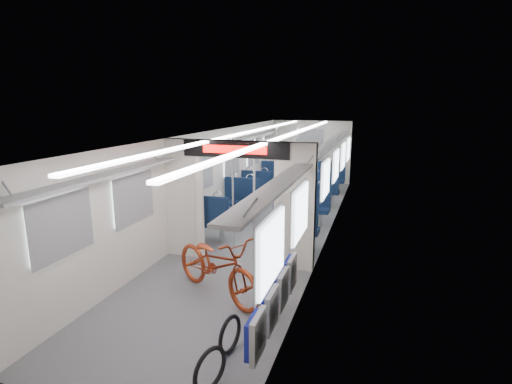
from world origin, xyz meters
TOP-DOWN VIEW (x-y plane):
  - carriage at (0.00, -0.27)m, footprint 12.00×12.02m
  - bicycle at (0.18, -3.44)m, footprint 2.06×1.61m
  - flip_bench at (1.35, -4.34)m, footprint 0.12×2.08m
  - bike_hoop_a at (0.93, -5.41)m, footprint 0.21×0.49m
  - bike_hoop_b at (0.89, -4.74)m, footprint 0.14×0.48m
  - bike_hoop_c at (1.12, -3.70)m, footprint 0.21×0.52m
  - seat_bay_near_left at (-0.93, -0.20)m, footprint 0.95×2.27m
  - seat_bay_near_right at (0.93, -0.19)m, footprint 0.91×2.08m
  - seat_bay_far_left at (-0.93, 3.21)m, footprint 0.92×2.13m
  - seat_bay_far_right at (0.93, 3.63)m, footprint 0.93×2.14m
  - stanchion_near_left at (-0.23, -1.64)m, footprint 0.04×0.04m
  - stanchion_near_right at (0.23, -1.69)m, footprint 0.05×0.05m
  - stanchion_far_left at (-0.23, 1.76)m, footprint 0.04×0.04m
  - stanchion_far_right at (0.37, 1.63)m, footprint 0.04×0.04m

SIDE VIEW (x-z plane):
  - bike_hoop_b at x=0.89m, z-range -0.03..0.46m
  - bike_hoop_a at x=0.93m, z-range -0.03..0.47m
  - bike_hoop_c at x=1.12m, z-range -0.03..0.50m
  - bicycle at x=0.18m, z-range 0.00..1.04m
  - seat_bay_near_right at x=0.93m, z-range -0.01..1.10m
  - seat_bay_far_left at x=-0.93m, z-range -0.01..1.11m
  - seat_bay_far_right at x=0.93m, z-range -0.01..1.11m
  - seat_bay_near_left at x=-0.93m, z-range -0.01..1.15m
  - flip_bench at x=1.35m, z-range 0.34..0.82m
  - stanchion_near_left at x=-0.23m, z-range 0.00..2.30m
  - stanchion_near_right at x=0.23m, z-range 0.00..2.30m
  - stanchion_far_left at x=-0.23m, z-range 0.00..2.30m
  - stanchion_far_right at x=0.37m, z-range 0.00..2.30m
  - carriage at x=0.00m, z-range 0.35..2.66m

